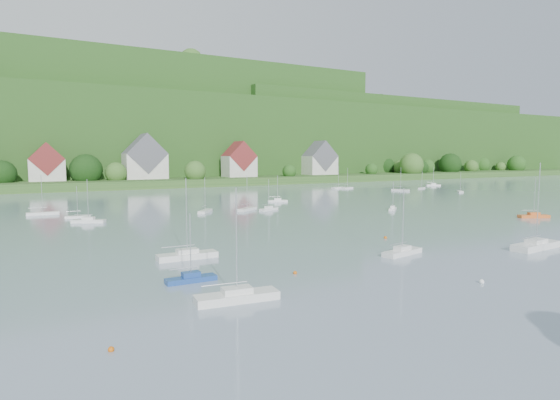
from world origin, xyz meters
name	(u,v)px	position (x,y,z in m)	size (l,w,h in m)	color
far_shore_strip	(127,181)	(0.00, 200.00, 1.50)	(600.00, 60.00, 3.00)	#274E1D
forested_ridge	(101,136)	(0.39, 268.57, 22.89)	(620.00, 181.22, 69.89)	#1E4215
village_building_1	(47,165)	(-30.00, 189.00, 8.75)	(12.00, 9.36, 14.00)	beige
village_building_2	(145,160)	(5.00, 188.00, 10.27)	(16.00, 11.44, 18.00)	beige
village_building_3	(239,162)	(45.00, 186.00, 9.43)	(13.00, 10.40, 15.50)	beige
village_building_4	(320,161)	(90.00, 190.00, 9.59)	(15.00, 10.40, 16.50)	beige
near_sailboat_0	(237,296)	(-22.20, 35.52, 0.48)	(7.23, 2.72, 9.53)	white
near_sailboat_1	(191,278)	(-23.67, 43.17, 0.40)	(4.93, 1.41, 6.64)	#1F448E
near_sailboat_3	(402,251)	(2.96, 42.42, 0.44)	(6.30, 2.88, 8.21)	white
near_sailboat_4	(536,245)	(20.78, 36.59, 0.53)	(8.50, 3.04, 11.25)	white
near_sailboat_5	(534,216)	(49.96, 55.31, 0.43)	(6.03, 3.96, 7.94)	#D66125
near_sailboat_6	(187,255)	(-20.88, 53.07, 0.48)	(7.11, 2.13, 9.55)	white
mooring_buoy_0	(295,274)	(-13.32, 40.89, 0.00)	(0.41, 0.41, 0.41)	#CF5D0D
mooring_buoy_1	(482,283)	(0.50, 29.24, 0.00)	(0.48, 0.48, 0.48)	white
mooring_buoy_3	(385,238)	(8.83, 52.00, 0.00)	(0.46, 0.46, 0.46)	#CF5D0D
mooring_buoy_5	(111,351)	(-33.07, 30.22, 0.00)	(0.40, 0.40, 0.40)	#CF5D0D
far_sailboat_cluster	(196,201)	(1.23, 115.43, 0.37)	(204.32, 76.17, 8.71)	white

